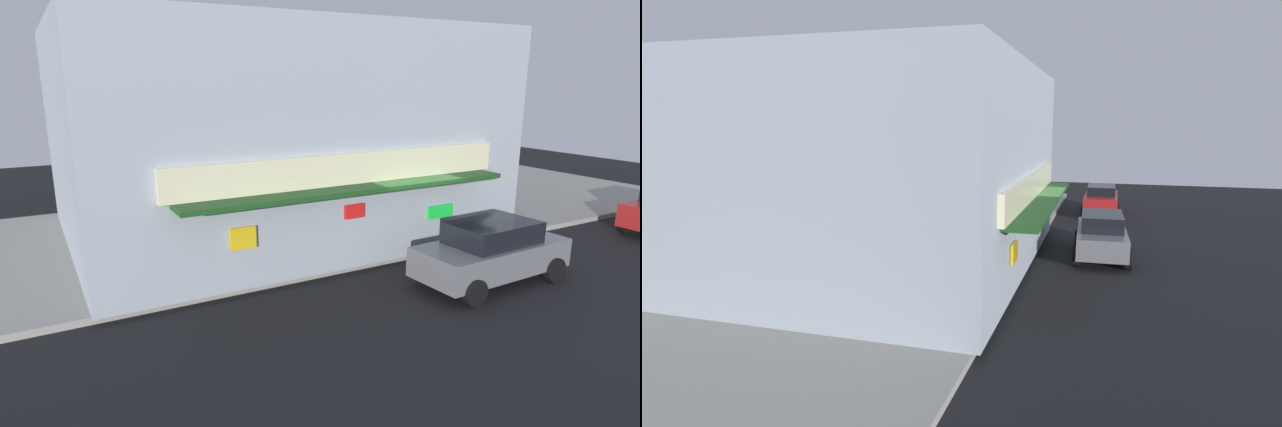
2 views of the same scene
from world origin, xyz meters
TOP-DOWN VIEW (x-y plane):
  - ground_plane at (0.00, 0.00)m, footprint 48.37×48.37m
  - sidewalk at (0.00, 5.13)m, footprint 32.25×10.27m
  - corner_building at (-1.87, 4.81)m, footprint 12.60×10.87m
  - traffic_light at (-1.73, 1.06)m, footprint 0.32×0.58m
  - fire_hydrant at (4.48, 1.29)m, footprint 0.53×0.29m
  - trash_can at (-5.09, 2.18)m, footprint 0.47×0.47m
  - pedestrian at (-3.85, 2.43)m, footprint 0.52×0.62m
  - potted_plant_by_doorway at (-1.12, 2.92)m, footprint 0.61×0.61m
  - parked_car_grey at (1.04, -2.39)m, footprint 4.19×2.03m

SIDE VIEW (x-z plane):
  - ground_plane at x=0.00m, z-range 0.00..0.00m
  - sidewalk at x=0.00m, z-range 0.00..0.17m
  - trash_can at x=-5.09m, z-range 0.17..0.96m
  - fire_hydrant at x=4.48m, z-range 0.16..1.05m
  - potted_plant_by_doorway at x=-1.12m, z-range 0.24..1.13m
  - parked_car_grey at x=1.04m, z-range 0.02..1.63m
  - pedestrian at x=-3.85m, z-range 0.28..2.04m
  - corner_building at x=-1.87m, z-range 0.17..6.58m
  - traffic_light at x=-1.73m, z-range 0.90..6.14m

